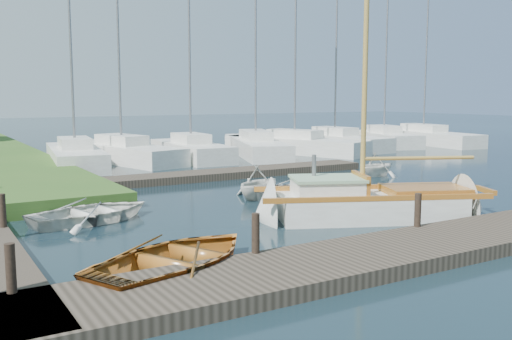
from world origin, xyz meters
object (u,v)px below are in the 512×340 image
marina_boat_3 (256,145)px  marina_boat_5 (335,140)px  marina_boat_2 (191,149)px  mooring_post_0 (11,268)px  marina_boat_0 (75,155)px  mooring_post_4 (3,211)px  marina_boat_1 (122,151)px  sailboat (375,206)px  tender_d (377,163)px  marina_boat_4 (295,144)px  tender_a (92,209)px  tender_b (259,180)px  marina_boat_7 (423,136)px  mooring_post_1 (256,233)px  mooring_post_2 (418,210)px  marina_boat_6 (384,137)px  tender_c (299,187)px  dinghy (178,253)px

marina_boat_3 → marina_boat_5: marina_boat_3 is taller
marina_boat_2 → marina_boat_3: marina_boat_2 is taller
marina_boat_3 → mooring_post_0: bearing=160.0°
marina_boat_5 → marina_boat_0: bearing=88.7°
marina_boat_5 → mooring_post_4: bearing=119.4°
marina_boat_1 → sailboat: bearing=172.0°
tender_d → marina_boat_5: marina_boat_5 is taller
marina_boat_0 → marina_boat_4: (12.82, -0.07, -0.01)m
mooring_post_4 → tender_a: (2.32, 0.88, -0.35)m
marina_boat_0 → marina_boat_4: 12.82m
marina_boat_5 → marina_boat_1: bearing=86.1°
sailboat → marina_boat_5: bearing=78.3°
tender_b → marina_boat_2: size_ratio=0.19×
marina_boat_0 → marina_boat_7: 24.46m
mooring_post_1 → marina_boat_4: bearing=53.3°
mooring_post_1 → mooring_post_2: 4.50m
mooring_post_1 → marina_boat_2: marina_boat_2 is taller
tender_b → marina_boat_3: size_ratio=0.20×
marina_boat_3 → mooring_post_1: bearing=169.0°
marina_boat_2 → marina_boat_4: 6.75m
marina_boat_0 → marina_boat_3: marina_boat_3 is taller
mooring_post_2 → tender_b: tender_b is taller
mooring_post_4 → marina_boat_6: 29.58m
tender_b → marina_boat_6: 21.87m
sailboat → marina_boat_2: bearing=107.7°
mooring_post_2 → tender_c: 6.14m
dinghy → tender_b: bearing=-66.9°
marina_boat_1 → marina_boat_5: bearing=-103.4°
mooring_post_2 → marina_boat_3: 20.05m
marina_boat_5 → marina_boat_6: (4.30, 0.03, 0.00)m
tender_a → tender_b: tender_b is taller
dinghy → marina_boat_0: (2.37, 18.05, 0.17)m
tender_a → marina_boat_5: size_ratio=0.31×
tender_b → tender_c: size_ratio=0.69×
marina_boat_2 → tender_d: bearing=-154.0°
mooring_post_2 → marina_boat_2: (2.47, 18.42, -0.11)m
dinghy → marina_boat_1: 19.46m
mooring_post_4 → tender_b: bearing=11.3°
sailboat → mooring_post_1: bearing=-132.8°
marina_boat_7 → mooring_post_0: bearing=128.9°
mooring_post_1 → tender_d: (11.15, 8.58, -0.14)m
dinghy → marina_boat_4: marina_boat_4 is taller
marina_boat_6 → marina_boat_7: (3.52, -0.26, 0.01)m
dinghy → marina_boat_5: marina_boat_5 is taller
tender_c → marina_boat_6: 21.22m
mooring_post_2 → mooring_post_4: 9.86m
tender_c → mooring_post_1: bearing=145.1°
marina_boat_3 → marina_boat_6: (10.55, 0.55, 0.00)m
mooring_post_4 → marina_boat_3: (15.27, 13.87, -0.13)m
marina_boat_5 → mooring_post_0: bearing=127.0°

